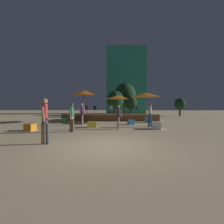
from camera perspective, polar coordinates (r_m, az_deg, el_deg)
ground_plane at (r=5.88m, az=-1.67°, el=-12.80°), size 120.00×120.00×0.00m
wooden_deck at (r=17.02m, az=-0.53°, el=-1.96°), size 10.30×2.81×0.74m
patio_umbrella_0 at (r=15.57m, az=-10.61°, el=7.20°), size 2.44×2.44×3.24m
patio_umbrella_1 at (r=15.34m, az=12.52°, el=6.45°), size 2.85×2.85×3.00m
patio_umbrella_2 at (r=15.41m, az=2.02°, el=5.65°), size 2.43×2.43×2.75m
cube_seat_0 at (r=15.14m, az=-17.50°, el=-2.91°), size 0.52×0.52×0.47m
cube_seat_1 at (r=10.97m, az=-7.66°, el=-4.78°), size 0.70×0.70×0.42m
cube_seat_2 at (r=10.62m, az=16.63°, el=-4.91°), size 0.77×0.77×0.48m
cube_seat_3 at (r=14.75m, az=13.57°, el=-3.02°), size 0.60×0.60×0.46m
cube_seat_4 at (r=12.73m, az=7.21°, el=-3.88°), size 0.59×0.59×0.41m
cube_seat_5 at (r=10.74m, az=-28.70°, el=-5.08°), size 0.62×0.62×0.45m
person_0 at (r=12.80m, az=-11.33°, el=-0.30°), size 0.54×0.31×1.81m
person_1 at (r=9.23m, az=-15.09°, el=-1.38°), size 0.29×0.48×1.72m
person_2 at (r=11.51m, az=14.29°, el=-0.78°), size 0.32×0.49×1.75m
person_3 at (r=10.07m, az=2.47°, el=-1.64°), size 0.44×0.29×1.63m
person_4 at (r=6.56m, az=-24.20°, el=-2.34°), size 0.31×0.53×1.84m
bistro_chair_0 at (r=17.27m, az=-0.44°, el=1.25°), size 0.46×0.47×0.90m
bistro_chair_1 at (r=17.66m, az=9.52°, el=1.24°), size 0.45×0.45×0.90m
bistro_chair_2 at (r=18.06m, az=-6.56°, el=1.27°), size 0.40×0.41×0.90m
bistro_chair_3 at (r=17.97m, az=-9.78°, el=1.25°), size 0.46×0.46×0.90m
frisbee_disc at (r=10.00m, az=-15.19°, el=-6.61°), size 0.23×0.23×0.03m
background_tree_0 at (r=27.69m, az=4.99°, el=6.49°), size 3.94×3.94×5.85m
background_tree_1 at (r=23.10m, az=1.26°, el=4.56°), size 2.59×2.59×3.97m
background_tree_2 at (r=24.95m, az=7.28°, el=3.43°), size 2.01×2.01×3.26m
background_tree_3 at (r=26.58m, az=24.47°, el=2.75°), size 1.71×1.71×2.91m
distant_building at (r=35.17m, az=5.30°, el=11.68°), size 8.79×3.54×14.86m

